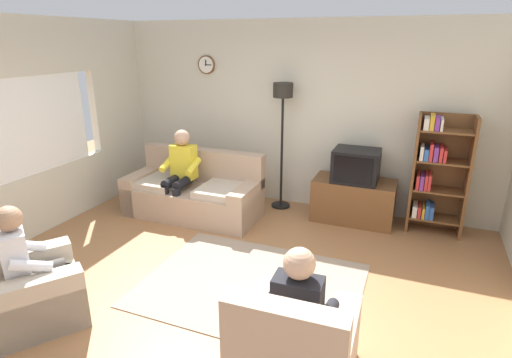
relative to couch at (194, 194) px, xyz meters
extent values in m
plane|color=#9E6B42|center=(1.24, -1.61, -0.31)|extent=(12.00, 12.00, 0.00)
cube|color=beige|center=(1.24, 1.05, 1.04)|extent=(6.20, 0.12, 2.70)
cylinder|color=brown|center=(-0.25, 0.97, 1.74)|extent=(0.28, 0.03, 0.28)
cylinder|color=white|center=(-0.25, 0.95, 1.74)|extent=(0.24, 0.01, 0.24)
cube|color=black|center=(-0.25, 0.95, 1.77)|extent=(0.02, 0.01, 0.09)
cube|color=black|center=(-0.21, 0.95, 1.74)|extent=(0.11, 0.01, 0.01)
cube|color=beige|center=(-1.62, -1.61, 0.09)|extent=(0.12, 5.80, 0.80)
cube|color=beige|center=(-1.62, 0.49, 1.09)|extent=(0.12, 1.10, 1.20)
cube|color=white|center=(-1.59, -1.31, 1.09)|extent=(0.04, 2.00, 1.30)
cube|color=white|center=(-1.62, -1.31, 1.09)|extent=(0.03, 1.90, 1.20)
cube|color=tan|center=(0.00, -0.05, -0.10)|extent=(1.91, 0.85, 0.42)
cube|color=tan|center=(0.00, 0.31, 0.35)|extent=(1.90, 0.21, 0.48)
cube|color=tan|center=(0.84, -0.05, -0.03)|extent=(0.23, 0.84, 0.56)
cube|color=tan|center=(-0.84, -0.06, -0.03)|extent=(0.23, 0.84, 0.56)
cube|color=#BCAD99|center=(0.50, -0.10, 0.16)|extent=(0.60, 0.68, 0.10)
cube|color=#BCAD99|center=(-0.50, -0.11, 0.16)|extent=(0.60, 0.68, 0.10)
cube|color=brown|center=(2.16, 0.64, -0.02)|extent=(1.10, 0.56, 0.59)
cube|color=black|center=(2.16, 0.90, 0.01)|extent=(1.10, 0.04, 0.03)
cube|color=black|center=(2.16, 0.62, 0.50)|extent=(0.60, 0.48, 0.44)
cube|color=black|center=(2.16, 0.37, 0.50)|extent=(0.50, 0.01, 0.36)
cube|color=brown|center=(2.89, 0.69, 0.46)|extent=(0.04, 0.36, 1.55)
cube|color=brown|center=(3.53, 0.69, 0.46)|extent=(0.04, 0.36, 1.55)
cube|color=brown|center=(3.21, 0.86, 0.46)|extent=(0.64, 0.02, 1.55)
cube|color=brown|center=(3.21, 0.69, -0.12)|extent=(0.60, 0.34, 0.02)
cube|color=silver|center=(2.97, 0.67, -0.03)|extent=(0.06, 0.28, 0.15)
cube|color=red|center=(3.03, 0.67, -0.03)|extent=(0.04, 0.28, 0.15)
cube|color=gold|center=(3.08, 0.67, -0.04)|extent=(0.03, 0.28, 0.14)
cube|color=#2D59A5|center=(3.12, 0.67, -0.01)|extent=(0.05, 0.28, 0.19)
cube|color=#2D59A5|center=(3.17, 0.67, -0.02)|extent=(0.05, 0.28, 0.17)
cube|color=brown|center=(3.21, 0.69, 0.27)|extent=(0.60, 0.34, 0.02)
cube|color=red|center=(2.96, 0.67, 0.37)|extent=(0.04, 0.28, 0.18)
cube|color=#72338C|center=(3.01, 0.67, 0.37)|extent=(0.05, 0.28, 0.18)
cube|color=red|center=(3.06, 0.67, 0.38)|extent=(0.03, 0.28, 0.20)
cube|color=red|center=(3.10, 0.67, 0.38)|extent=(0.04, 0.28, 0.20)
cube|color=brown|center=(3.21, 0.69, 0.66)|extent=(0.60, 0.34, 0.02)
cube|color=silver|center=(2.96, 0.67, 0.76)|extent=(0.04, 0.28, 0.18)
cube|color=#2D59A5|center=(3.02, 0.67, 0.74)|extent=(0.05, 0.28, 0.15)
cube|color=red|center=(3.07, 0.67, 0.78)|extent=(0.04, 0.28, 0.22)
cube|color=#72338C|center=(3.13, 0.67, 0.76)|extent=(0.05, 0.28, 0.18)
cube|color=red|center=(3.18, 0.67, 0.76)|extent=(0.04, 0.28, 0.19)
cube|color=red|center=(3.23, 0.67, 0.75)|extent=(0.04, 0.28, 0.16)
cube|color=brown|center=(3.21, 0.69, 1.04)|extent=(0.60, 0.34, 0.02)
cube|color=silver|center=(2.97, 0.67, 1.13)|extent=(0.06, 0.28, 0.14)
cube|color=gold|center=(3.03, 0.67, 1.14)|extent=(0.05, 0.28, 0.18)
cube|color=#72338C|center=(3.09, 0.67, 1.13)|extent=(0.05, 0.28, 0.16)
cube|color=silver|center=(3.14, 0.67, 1.13)|extent=(0.03, 0.28, 0.14)
cylinder|color=black|center=(1.07, 0.74, -0.30)|extent=(0.28, 0.28, 0.03)
cylinder|color=black|center=(1.07, 0.74, 0.54)|extent=(0.04, 0.04, 1.70)
cylinder|color=black|center=(1.07, 0.74, 1.44)|extent=(0.28, 0.28, 0.20)
cube|color=#BCAD99|center=(-0.16, -2.64, -0.11)|extent=(1.14, 1.15, 0.40)
cube|color=#BCAD99|center=(-0.40, -2.45, -0.03)|extent=(0.63, 0.77, 0.56)
cube|color=#BCAD99|center=(0.09, -2.79, -0.03)|extent=(0.63, 0.77, 0.56)
cube|color=tan|center=(2.26, -2.42, -0.11)|extent=(0.83, 0.86, 0.40)
cube|color=tan|center=(2.27, -2.79, 0.34)|extent=(0.81, 0.21, 0.50)
cube|color=tan|center=(1.96, -2.41, -0.03)|extent=(0.23, 0.81, 0.56)
cube|color=tan|center=(2.56, -2.39, -0.03)|extent=(0.23, 0.81, 0.56)
cube|color=gray|center=(1.47, -1.39, -0.31)|extent=(2.20, 1.70, 0.01)
cube|color=yellow|center=(-0.14, 0.00, 0.47)|extent=(0.34, 0.20, 0.48)
sphere|color=tan|center=(-0.14, -0.01, 0.82)|extent=(0.22, 0.22, 0.22)
cylinder|color=black|center=(-0.05, -0.19, 0.23)|extent=(0.13, 0.38, 0.13)
cylinder|color=black|center=(-0.23, -0.19, 0.23)|extent=(0.13, 0.38, 0.13)
cylinder|color=black|center=(-0.05, -0.38, -0.05)|extent=(0.11, 0.11, 0.52)
cylinder|color=black|center=(-0.23, -0.38, -0.05)|extent=(0.11, 0.11, 0.52)
cylinder|color=yellow|center=(0.07, -0.10, 0.45)|extent=(0.09, 0.33, 0.20)
cylinder|color=yellow|center=(-0.35, -0.11, 0.45)|extent=(0.09, 0.33, 0.20)
cube|color=silver|center=(-0.19, -2.68, 0.35)|extent=(0.39, 0.36, 0.48)
sphere|color=#A37A5B|center=(-0.19, -2.67, 0.70)|extent=(0.22, 0.22, 0.22)
cylinder|color=#4C4742|center=(-0.15, -2.47, 0.11)|extent=(0.33, 0.39, 0.13)
cylinder|color=#4C4742|center=(-0.01, -2.57, 0.11)|extent=(0.33, 0.39, 0.13)
cylinder|color=#4C4742|center=(-0.04, -2.31, -0.11)|extent=(0.15, 0.15, 0.40)
cylinder|color=#4C4742|center=(0.10, -2.42, -0.11)|extent=(0.15, 0.15, 0.40)
cylinder|color=silver|center=(-0.30, -2.47, 0.33)|extent=(0.27, 0.32, 0.20)
cylinder|color=silver|center=(0.04, -2.72, 0.33)|extent=(0.27, 0.32, 0.20)
cube|color=black|center=(2.26, -2.47, 0.35)|extent=(0.35, 0.21, 0.48)
sphere|color=tan|center=(2.26, -2.46, 0.70)|extent=(0.22, 0.22, 0.22)
cylinder|color=#4C4742|center=(2.16, -2.28, 0.11)|extent=(0.14, 0.38, 0.13)
cylinder|color=#4C4742|center=(2.34, -2.27, 0.11)|extent=(0.14, 0.38, 0.13)
cylinder|color=#4C4742|center=(2.16, -2.09, -0.11)|extent=(0.11, 0.11, 0.40)
cylinder|color=#4C4742|center=(2.34, -2.08, -0.11)|extent=(0.11, 0.11, 0.40)
cylinder|color=black|center=(2.05, -2.37, 0.33)|extent=(0.10, 0.33, 0.20)
cylinder|color=black|center=(2.47, -2.36, 0.33)|extent=(0.10, 0.33, 0.20)
camera|label=1|loc=(2.89, -4.79, 2.11)|focal=28.81mm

